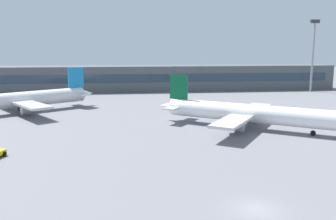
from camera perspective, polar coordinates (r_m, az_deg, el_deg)
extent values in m
plane|color=slate|center=(74.61, 2.99, -2.21)|extent=(400.00, 400.00, 0.00)
cube|color=#4C5156|center=(131.60, -1.38, 5.10)|extent=(128.37, 12.00, 9.00)
cube|color=#263847|center=(125.56, -1.11, 5.07)|extent=(121.95, 0.16, 2.80)
cylinder|color=white|center=(71.31, 12.80, -0.50)|extent=(29.44, 22.06, 3.53)
cone|color=white|center=(77.94, -0.15, 0.63)|extent=(4.31, 4.05, 2.47)
cube|color=#0C5933|center=(76.08, 1.71, 3.68)|extent=(3.54, 2.62, 5.11)
cube|color=silver|center=(76.77, 1.51, 0.62)|extent=(7.46, 9.11, 0.22)
cube|color=silver|center=(71.60, 12.07, -0.66)|extent=(19.63, 25.40, 0.46)
cylinder|color=gray|center=(66.62, 10.70, -2.56)|extent=(3.50, 3.23, 1.86)
cylinder|color=gray|center=(77.13, 13.19, -0.94)|extent=(3.50, 3.23, 1.86)
cylinder|color=black|center=(69.77, 22.03, -3.41)|extent=(0.97, 0.84, 0.93)
cylinder|color=black|center=(70.05, 10.72, -2.79)|extent=(0.97, 0.84, 0.93)
cylinder|color=black|center=(74.58, 11.84, -2.05)|extent=(0.97, 0.84, 0.93)
cylinder|color=silver|center=(93.02, -23.16, 1.44)|extent=(31.10, 22.69, 3.70)
cone|color=silver|center=(100.36, -12.81, 2.57)|extent=(4.51, 4.22, 2.59)
cube|color=#197FBF|center=(98.55, -14.42, 5.02)|extent=(3.74, 2.69, 5.35)
cube|color=silver|center=(99.13, -14.16, 2.54)|extent=(7.71, 9.59, 0.23)
cube|color=silver|center=(93.36, -22.58, 1.33)|extent=(20.22, 26.81, 0.49)
cylinder|color=gray|center=(99.06, -23.61, 0.91)|extent=(3.67, 3.36, 1.95)
cylinder|color=gray|center=(88.09, -21.31, 0.03)|extent=(3.67, 3.36, 1.95)
cylinder|color=black|center=(96.40, -22.42, 0.12)|extent=(1.02, 0.87, 0.97)
cylinder|color=black|center=(91.67, -21.40, -0.28)|extent=(1.02, 0.87, 0.97)
cylinder|color=black|center=(57.85, -24.53, -6.38)|extent=(0.48, 0.74, 0.70)
cylinder|color=gray|center=(137.35, 21.97, 7.69)|extent=(0.70, 0.70, 23.83)
cube|color=#333338|center=(137.57, 22.32, 12.89)|extent=(3.20, 0.80, 1.20)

